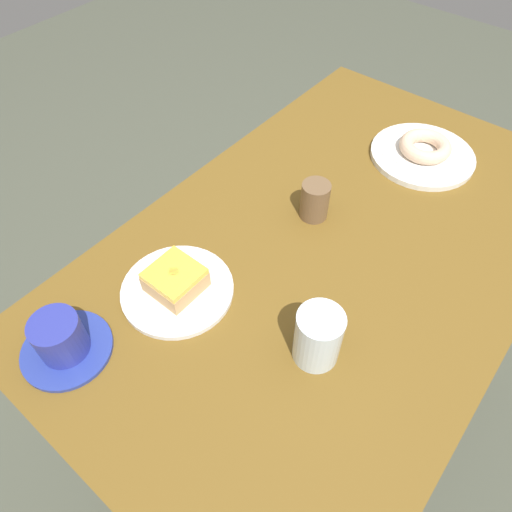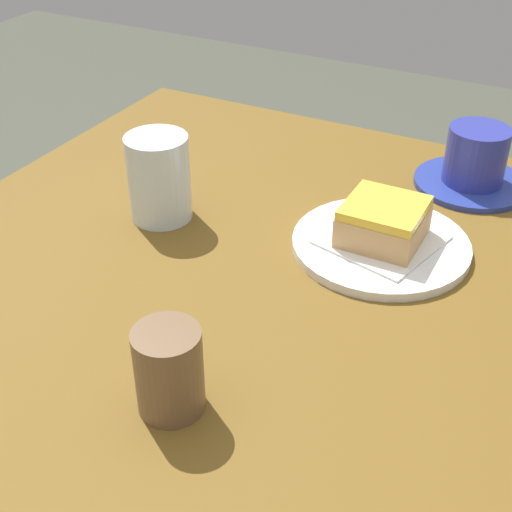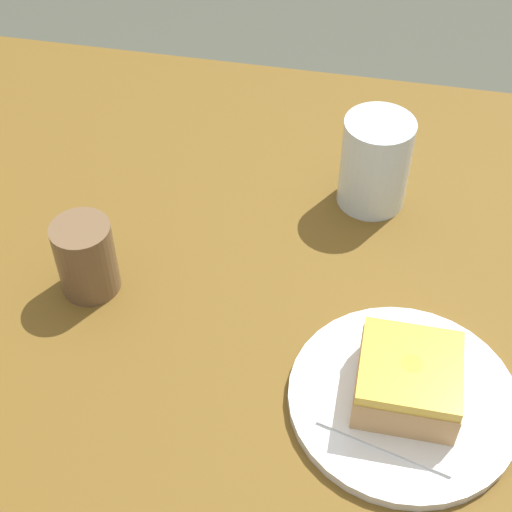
# 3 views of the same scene
# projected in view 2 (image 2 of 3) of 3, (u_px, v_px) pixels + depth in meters

# --- Properties ---
(table) EXTENTS (1.18, 0.72, 0.77)m
(table) POSITION_uv_depth(u_px,v_px,m) (138.00, 423.00, 0.72)
(table) COLOR brown
(table) RESTS_ON ground_plane
(plate_glazed_square) EXTENTS (0.20, 0.20, 0.01)m
(plate_glazed_square) POSITION_uv_depth(u_px,v_px,m) (381.00, 245.00, 0.81)
(plate_glazed_square) COLOR white
(plate_glazed_square) RESTS_ON table
(napkin_glazed_square) EXTENTS (0.14, 0.14, 0.00)m
(napkin_glazed_square) POSITION_uv_depth(u_px,v_px,m) (381.00, 240.00, 0.81)
(napkin_glazed_square) COLOR white
(napkin_glazed_square) RESTS_ON plate_glazed_square
(donut_glazed_square) EXTENTS (0.09, 0.09, 0.05)m
(donut_glazed_square) POSITION_uv_depth(u_px,v_px,m) (383.00, 222.00, 0.80)
(donut_glazed_square) COLOR tan
(donut_glazed_square) RESTS_ON napkin_glazed_square
(water_glass) EXTENTS (0.08, 0.08, 0.11)m
(water_glass) POSITION_uv_depth(u_px,v_px,m) (159.00, 178.00, 0.85)
(water_glass) COLOR silver
(water_glass) RESTS_ON table
(coffee_cup) EXTENTS (0.15, 0.15, 0.08)m
(coffee_cup) POSITION_uv_depth(u_px,v_px,m) (475.00, 162.00, 0.92)
(coffee_cup) COLOR navy
(coffee_cup) RESTS_ON table
(sugar_jar) EXTENTS (0.06, 0.06, 0.08)m
(sugar_jar) POSITION_uv_depth(u_px,v_px,m) (169.00, 371.00, 0.59)
(sugar_jar) COLOR brown
(sugar_jar) RESTS_ON table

